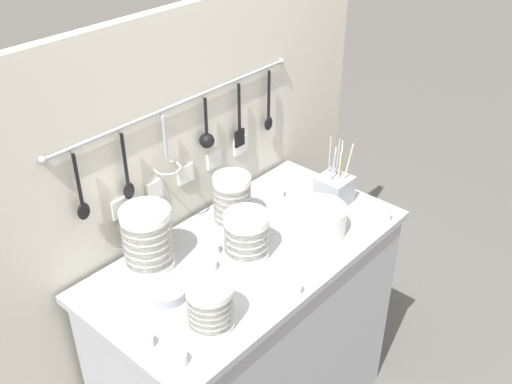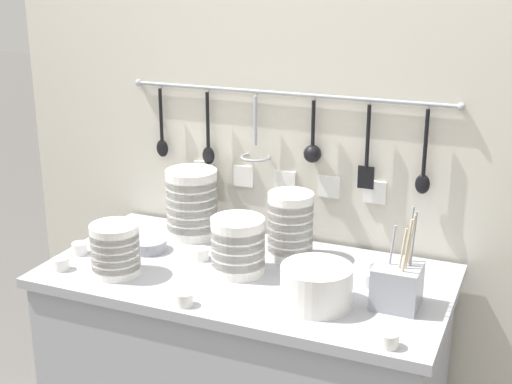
% 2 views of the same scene
% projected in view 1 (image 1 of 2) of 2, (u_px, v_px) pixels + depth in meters
% --- Properties ---
extents(counter, '(1.18, 0.61, 0.94)m').
position_uv_depth(counter, '(250.00, 344.00, 2.37)').
color(counter, '#9EA0A8').
rests_on(counter, ground).
extents(back_wall, '(1.98, 0.11, 1.73)m').
position_uv_depth(back_wall, '(186.00, 229.00, 2.35)').
color(back_wall, beige).
rests_on(back_wall, ground).
extents(bowl_stack_nested_right, '(0.14, 0.14, 0.15)m').
position_uv_depth(bowl_stack_nested_right, '(210.00, 306.00, 1.77)').
color(bowl_stack_nested_right, silver).
rests_on(bowl_stack_nested_right, counter).
extents(bowl_stack_back_corner, '(0.17, 0.17, 0.23)m').
position_uv_depth(bowl_stack_back_corner, '(148.00, 238.00, 1.99)').
color(bowl_stack_back_corner, silver).
rests_on(bowl_stack_back_corner, counter).
extents(bowl_stack_short_front, '(0.16, 0.16, 0.17)m').
position_uv_depth(bowl_stack_short_front, '(247.00, 235.00, 2.05)').
color(bowl_stack_short_front, silver).
rests_on(bowl_stack_short_front, counter).
extents(bowl_stack_wide_centre, '(0.14, 0.14, 0.21)m').
position_uv_depth(bowl_stack_wide_centre, '(232.00, 201.00, 2.20)').
color(bowl_stack_wide_centre, silver).
rests_on(bowl_stack_wide_centre, counter).
extents(plate_stack, '(0.19, 0.19, 0.11)m').
position_uv_depth(plate_stack, '(320.00, 220.00, 2.18)').
color(plate_stack, silver).
rests_on(plate_stack, counter).
extents(steel_mixing_bowl, '(0.11, 0.11, 0.04)m').
position_uv_depth(steel_mixing_bowl, '(168.00, 293.00, 1.90)').
color(steel_mixing_bowl, '#93969E').
rests_on(steel_mixing_bowl, counter).
extents(cutlery_caddy, '(0.12, 0.12, 0.27)m').
position_uv_depth(cutlery_caddy, '(334.00, 189.00, 2.34)').
color(cutlery_caddy, '#93969E').
rests_on(cutlery_caddy, counter).
extents(cup_beside_plates, '(0.05, 0.05, 0.04)m').
position_uv_depth(cup_beside_plates, '(278.00, 193.00, 2.40)').
color(cup_beside_plates, silver).
rests_on(cup_beside_plates, counter).
extents(cup_back_left, '(0.05, 0.05, 0.04)m').
position_uv_depth(cup_back_left, '(210.00, 265.00, 2.02)').
color(cup_back_left, silver).
rests_on(cup_back_left, counter).
extents(cup_centre, '(0.05, 0.05, 0.04)m').
position_uv_depth(cup_centre, '(213.00, 249.00, 2.09)').
color(cup_centre, silver).
rests_on(cup_centre, counter).
extents(cup_front_right, '(0.05, 0.05, 0.04)m').
position_uv_depth(cup_front_right, '(145.00, 342.00, 1.73)').
color(cup_front_right, silver).
rests_on(cup_front_right, counter).
extents(cup_mid_row, '(0.05, 0.05, 0.04)m').
position_uv_depth(cup_mid_row, '(179.00, 359.00, 1.68)').
color(cup_mid_row, silver).
rests_on(cup_mid_row, counter).
extents(cup_edge_far, '(0.05, 0.05, 0.04)m').
position_uv_depth(cup_edge_far, '(385.00, 216.00, 2.26)').
color(cup_edge_far, silver).
rests_on(cup_edge_far, counter).
extents(cup_by_caddy, '(0.05, 0.05, 0.04)m').
position_uv_depth(cup_by_caddy, '(295.00, 289.00, 1.92)').
color(cup_by_caddy, silver).
rests_on(cup_by_caddy, counter).
extents(cup_front_left, '(0.05, 0.05, 0.04)m').
position_uv_depth(cup_front_left, '(299.00, 200.00, 2.36)').
color(cup_front_left, silver).
rests_on(cup_front_left, counter).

